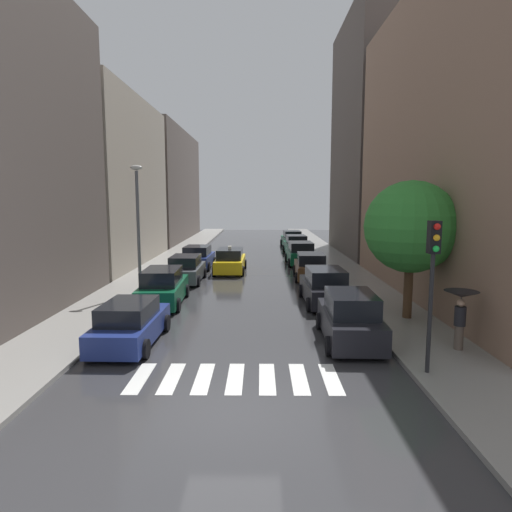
# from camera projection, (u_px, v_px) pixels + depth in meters

# --- Properties ---
(ground_plane) EXTENTS (28.00, 72.00, 0.04)m
(ground_plane) POSITION_uv_depth(u_px,v_px,m) (251.00, 264.00, 34.41)
(ground_plane) COLOR #333335
(sidewalk_left) EXTENTS (3.00, 72.00, 0.15)m
(sidewalk_left) POSITION_uv_depth(u_px,v_px,m) (167.00, 262.00, 34.45)
(sidewalk_left) COLOR gray
(sidewalk_left) RESTS_ON ground
(sidewalk_right) EXTENTS (3.00, 72.00, 0.15)m
(sidewalk_right) POSITION_uv_depth(u_px,v_px,m) (335.00, 263.00, 34.34)
(sidewalk_right) COLOR gray
(sidewalk_right) RESTS_ON ground
(crosswalk_stripes) EXTENTS (5.85, 2.20, 0.01)m
(crosswalk_stripes) POSITION_uv_depth(u_px,v_px,m) (235.00, 378.00, 12.56)
(crosswalk_stripes) COLOR silver
(crosswalk_stripes) RESTS_ON ground
(building_left_mid) EXTENTS (6.00, 15.77, 12.36)m
(building_left_mid) POSITION_uv_depth(u_px,v_px,m) (104.00, 183.00, 33.24)
(building_left_mid) COLOR #9E9384
(building_left_mid) RESTS_ON ground
(building_left_far) EXTENTS (6.00, 21.73, 12.74)m
(building_left_far) POSITION_uv_depth(u_px,v_px,m) (162.00, 186.00, 52.74)
(building_left_far) COLOR #564C47
(building_left_far) RESTS_ON ground
(building_right_near) EXTENTS (6.00, 20.41, 15.33)m
(building_right_near) POSITION_uv_depth(u_px,v_px,m) (473.00, 143.00, 21.47)
(building_right_near) COLOR #8C6B56
(building_right_near) RESTS_ON ground
(building_right_mid) EXTENTS (6.00, 13.92, 20.36)m
(building_right_mid) POSITION_uv_depth(u_px,v_px,m) (378.00, 139.00, 38.93)
(building_right_mid) COLOR #564C47
(building_right_mid) RESTS_ON ground
(parked_car_left_nearest) EXTENTS (2.05, 4.47, 1.54)m
(parked_car_left_nearest) POSITION_uv_depth(u_px,v_px,m) (130.00, 324.00, 15.42)
(parked_car_left_nearest) COLOR navy
(parked_car_left_nearest) RESTS_ON ground
(parked_car_left_second) EXTENTS (2.15, 4.76, 1.75)m
(parked_car_left_second) POSITION_uv_depth(u_px,v_px,m) (163.00, 288.00, 21.17)
(parked_car_left_second) COLOR #0C4C2D
(parked_car_left_second) RESTS_ON ground
(parked_car_left_third) EXTENTS (2.06, 4.37, 1.62)m
(parked_car_left_third) POSITION_uv_depth(u_px,v_px,m) (186.00, 270.00, 26.83)
(parked_car_left_third) COLOR #474C51
(parked_car_left_third) RESTS_ON ground
(parked_car_left_fourth) EXTENTS (2.28, 4.19, 1.63)m
(parked_car_left_fourth) POSITION_uv_depth(u_px,v_px,m) (198.00, 258.00, 32.02)
(parked_car_left_fourth) COLOR navy
(parked_car_left_fourth) RESTS_ON ground
(parked_car_right_nearest) EXTENTS (2.10, 4.47, 1.80)m
(parked_car_right_nearest) POSITION_uv_depth(u_px,v_px,m) (350.00, 319.00, 15.65)
(parked_car_right_nearest) COLOR black
(parked_car_right_nearest) RESTS_ON ground
(parked_car_right_second) EXTENTS (2.20, 4.57, 1.74)m
(parked_car_right_second) POSITION_uv_depth(u_px,v_px,m) (325.00, 287.00, 21.25)
(parked_car_right_second) COLOR black
(parked_car_right_second) RESTS_ON ground
(parked_car_right_third) EXTENTS (2.14, 4.28, 1.63)m
(parked_car_right_third) POSITION_uv_depth(u_px,v_px,m) (311.00, 267.00, 27.80)
(parked_car_right_third) COLOR brown
(parked_car_right_third) RESTS_ON ground
(parked_car_right_fourth) EXTENTS (2.24, 4.39, 1.72)m
(parked_car_right_fourth) POSITION_uv_depth(u_px,v_px,m) (301.00, 254.00, 33.93)
(parked_car_right_fourth) COLOR #0C4C2D
(parked_car_right_fourth) RESTS_ON ground
(parked_car_right_fifth) EXTENTS (2.28, 4.29, 1.70)m
(parked_car_right_fifth) POSITION_uv_depth(u_px,v_px,m) (296.00, 245.00, 40.23)
(parked_car_right_fifth) COLOR #0C4C2D
(parked_car_right_fifth) RESTS_ON ground
(parked_car_right_sixth) EXTENTS (2.23, 4.52, 1.69)m
(parked_car_right_sixth) POSITION_uv_depth(u_px,v_px,m) (292.00, 239.00, 45.81)
(parked_car_right_sixth) COLOR #0C4C2D
(parked_car_right_sixth) RESTS_ON ground
(taxi_midroad) EXTENTS (2.12, 4.72, 1.81)m
(taxi_midroad) POSITION_uv_depth(u_px,v_px,m) (230.00, 261.00, 30.37)
(taxi_midroad) COLOR yellow
(taxi_midroad) RESTS_ON ground
(pedestrian_foreground) EXTENTS (1.08, 1.08, 1.94)m
(pedestrian_foreground) POSITION_uv_depth(u_px,v_px,m) (461.00, 306.00, 14.36)
(pedestrian_foreground) COLOR brown
(pedestrian_foreground) RESTS_ON sidewalk_right
(street_tree_right) EXTENTS (3.72, 3.72, 5.62)m
(street_tree_right) POSITION_uv_depth(u_px,v_px,m) (411.00, 227.00, 17.92)
(street_tree_right) COLOR #513823
(street_tree_right) RESTS_ON sidewalk_right
(traffic_light_right_corner) EXTENTS (0.30, 0.42, 4.30)m
(traffic_light_right_corner) POSITION_uv_depth(u_px,v_px,m) (433.00, 263.00, 12.21)
(traffic_light_right_corner) COLOR black
(traffic_light_right_corner) RESTS_ON sidewalk_right
(lamp_post_left) EXTENTS (0.60, 0.28, 6.53)m
(lamp_post_left) POSITION_uv_depth(u_px,v_px,m) (138.00, 220.00, 22.75)
(lamp_post_left) COLOR #595B60
(lamp_post_left) RESTS_ON sidewalk_left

